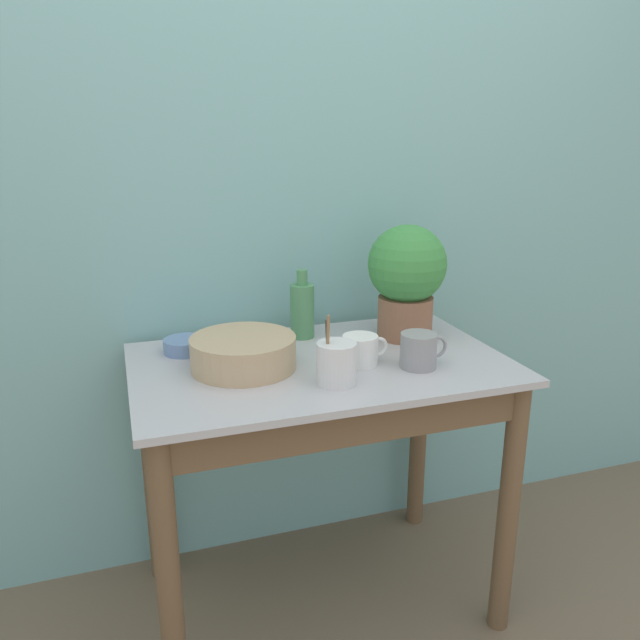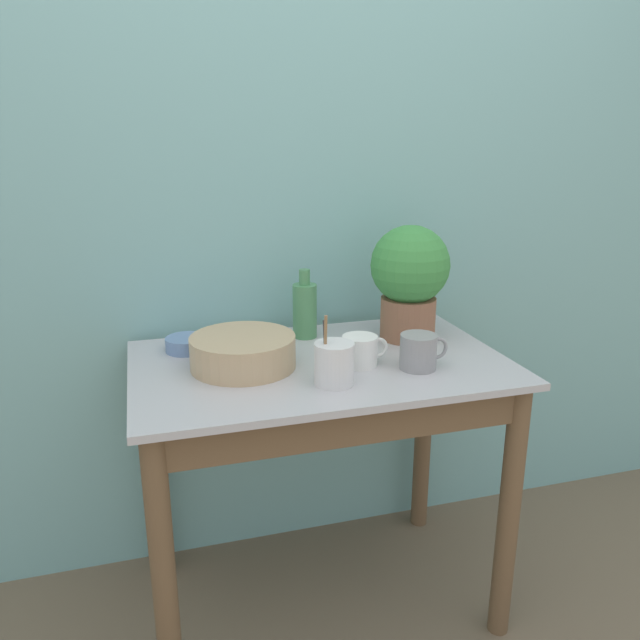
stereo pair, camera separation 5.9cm
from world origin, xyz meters
name	(u,v)px [view 1 (the left image)]	position (x,y,z in m)	size (l,w,h in m)	color
wall_back	(282,205)	(0.00, 0.71, 1.20)	(6.00, 0.05, 2.40)	#7AB2B2
counter_table	(323,423)	(0.00, 0.30, 0.62)	(1.04, 0.65, 0.81)	brown
potted_plant	(407,276)	(0.32, 0.45, 1.00)	(0.24, 0.24, 0.35)	#8C5B42
bowl_wash_large	(243,353)	(-0.22, 0.34, 0.85)	(0.29, 0.29, 0.09)	tan
bottle_tall	(302,309)	(0.01, 0.55, 0.90)	(0.08, 0.08, 0.22)	#4C8C59
mug_white	(361,350)	(0.10, 0.26, 0.85)	(0.13, 0.10, 0.08)	white
mug_grey	(419,350)	(0.24, 0.20, 0.85)	(0.14, 0.10, 0.10)	gray
bowl_small_blue	(185,346)	(-0.35, 0.52, 0.83)	(0.12, 0.12, 0.04)	#6684B2
utensil_cup	(336,363)	(-0.01, 0.16, 0.86)	(0.10, 0.10, 0.19)	silver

